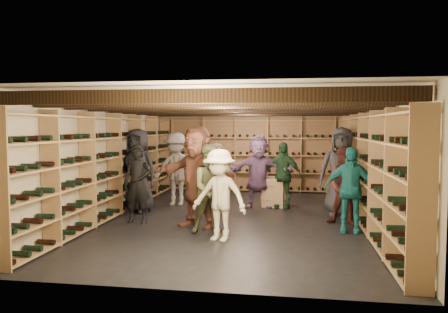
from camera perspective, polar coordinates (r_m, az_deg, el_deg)
ground at (r=9.05m, az=1.38°, el=-8.08°), size 8.00×8.00×0.00m
walls at (r=8.88m, az=1.39°, el=-0.48°), size 5.52×8.02×2.40m
ceiling at (r=8.86m, az=1.41°, el=7.28°), size 5.50×8.00×0.01m
ceiling_joists at (r=8.86m, az=1.41°, el=6.37°), size 5.40×7.12×0.18m
wine_rack_left at (r=9.56m, az=-14.06°, el=-1.03°), size 0.32×7.50×2.15m
wine_rack_right at (r=8.93m, az=17.98°, el=-1.46°), size 0.32×7.50×2.15m
wine_rack_back at (r=12.68m, az=3.63°, el=0.29°), size 4.70×0.30×2.15m
crate_stack_left at (r=10.31m, az=6.44°, el=-4.69°), size 0.52×0.37×0.68m
crate_stack_right at (r=10.48m, az=6.59°, el=-4.55°), size 0.52×0.36×0.68m
crate_loose at (r=10.82m, az=6.36°, el=-5.65°), size 0.58×0.47×0.17m
person_0 at (r=9.74m, az=-11.18°, el=-1.81°), size 1.00×0.75×1.84m
person_1 at (r=8.68m, az=-11.23°, el=-3.52°), size 0.57×0.38×1.54m
person_2 at (r=7.73m, az=-1.56°, el=-4.21°), size 0.94×0.84×1.58m
person_3 at (r=7.21m, az=-0.58°, el=-5.08°), size 1.11×0.84×1.51m
person_4 at (r=8.11m, az=16.12°, el=-4.15°), size 0.93×0.46×1.53m
person_5 at (r=8.18m, az=-3.53°, el=-2.59°), size 1.85×1.20×1.91m
person_7 at (r=10.01m, az=-0.78°, el=-2.54°), size 0.64×0.53×1.51m
person_8 at (r=8.65m, az=15.66°, el=-3.74°), size 0.87×0.76×1.50m
person_9 at (r=10.49m, az=-6.27°, el=-1.62°), size 1.14×0.67×1.74m
person_10 at (r=10.14m, az=7.63°, el=-2.43°), size 0.96×0.61×1.53m
person_11 at (r=10.16m, az=4.53°, el=-1.96°), size 1.62×0.71×1.68m
person_12 at (r=9.50m, az=15.05°, el=-1.90°), size 0.97×0.67×1.88m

